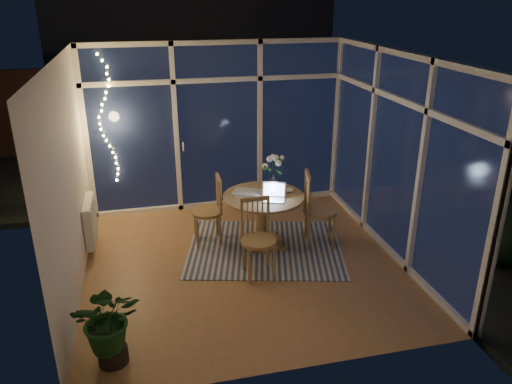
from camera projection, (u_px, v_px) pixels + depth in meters
floor at (246, 263)px, 6.42m from camera, size 4.00×4.00×0.00m
ceiling at (244, 56)px, 5.45m from camera, size 4.00×4.00×0.00m
wall_back at (218, 127)px, 7.74m from camera, size 4.00×0.04×2.60m
wall_front at (296, 246)px, 4.13m from camera, size 4.00×0.04×2.60m
wall_left at (69, 182)px, 5.51m from camera, size 0.04×4.00×2.60m
wall_right at (398, 156)px, 6.36m from camera, size 0.04×4.00×2.60m
window_wall_back at (218, 127)px, 7.70m from camera, size 4.00×0.10×2.60m
window_wall_right at (395, 156)px, 6.36m from camera, size 0.10×4.00×2.60m
radiator at (90, 221)px, 6.67m from camera, size 0.10×0.70×0.58m
fairy_lights at (106, 120)px, 7.19m from camera, size 0.24×0.10×1.85m
garden_patio at (220, 152)px, 11.06m from camera, size 12.00×6.00×0.10m
garden_fence at (193, 105)px, 11.05m from camera, size 11.00×0.08×1.80m
neighbour_roof at (189, 33)px, 13.33m from camera, size 7.00×3.00×2.20m
garden_shrubs at (164, 156)px, 9.15m from camera, size 0.90×0.90×0.90m
rug at (265, 248)px, 6.80m from camera, size 2.42×2.12×0.01m
dining_table at (263, 221)px, 6.75m from camera, size 1.32×1.32×0.74m
chair_left at (207, 210)px, 6.79m from camera, size 0.46×0.46×0.97m
chair_right at (321, 209)px, 6.72m from camera, size 0.58×0.58×1.06m
chair_front at (259, 239)px, 5.99m from camera, size 0.46×0.46×0.98m
laptop at (273, 192)px, 6.42m from camera, size 0.39×0.36×0.23m
flower_vase at (274, 182)px, 6.79m from camera, size 0.25×0.25×0.21m
bowl at (288, 190)px, 6.73m from camera, size 0.18×0.18×0.04m
newspapers at (249, 192)px, 6.70m from camera, size 0.45×0.42×0.02m
phone at (274, 197)px, 6.56m from camera, size 0.13×0.09×0.01m
potted_plant at (110, 329)px, 4.58m from camera, size 0.54×0.47×0.76m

